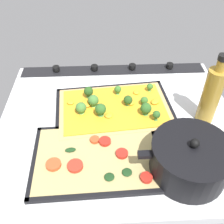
{
  "coord_description": "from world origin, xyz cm",
  "views": [
    {
      "loc": [
        5.09,
        61.97,
        60.37
      ],
      "look_at": [
        2.05,
        -0.61,
        3.73
      ],
      "focal_mm": 41.81,
      "sensor_mm": 36.0,
      "label": 1
    }
  ],
  "objects": [
    {
      "name": "cooking_pot",
      "position": [
        -17.46,
        20.43,
        5.15
      ],
      "size": [
        27.89,
        21.1,
        12.62
      ],
      "color": "black",
      "rests_on": "ground_plane"
    },
    {
      "name": "ground_plane",
      "position": [
        0.0,
        0.0,
        -1.5
      ],
      "size": [
        78.89,
        68.47,
        3.0
      ],
      "primitive_type": "cube",
      "color": "silver"
    },
    {
      "name": "oil_bottle",
      "position": [
        -28.77,
        0.12,
        10.16
      ],
      "size": [
        5.74,
        5.74,
        24.08
      ],
      "color": "olive",
      "rests_on": "ground_plane"
    },
    {
      "name": "baking_tray_back",
      "position": [
        7.12,
        15.14,
        0.37
      ],
      "size": [
        37.51,
        26.68,
        1.3
      ],
      "color": "black",
      "rests_on": "ground_plane"
    },
    {
      "name": "baking_tray_front",
      "position": [
        1.05,
        -5.22,
        0.36
      ],
      "size": [
        42.02,
        30.73,
        1.3
      ],
      "color": "black",
      "rests_on": "ground_plane"
    },
    {
      "name": "veggie_pizza_back",
      "position": [
        7.17,
        15.34,
        1.06
      ],
      "size": [
        35.04,
        24.2,
        1.9
      ],
      "color": "tan",
      "rests_on": "baking_tray_back"
    },
    {
      "name": "broccoli_pizza",
      "position": [
        1.17,
        -5.22,
        1.85
      ],
      "size": [
        39.41,
        28.13,
        5.9
      ],
      "color": "tan",
      "rests_on": "baking_tray_front"
    },
    {
      "name": "stove_control_panel",
      "position": [
        0.0,
        -30.74,
        0.55
      ],
      "size": [
        75.73,
        7.0,
        2.6
      ],
      "color": "black",
      "rests_on": "ground_plane"
    }
  ]
}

